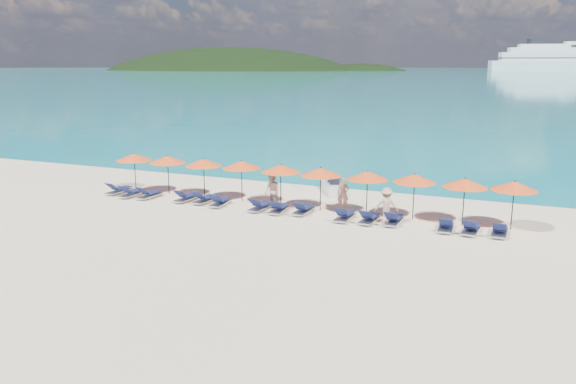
% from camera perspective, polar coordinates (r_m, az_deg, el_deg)
% --- Properties ---
extents(ground, '(1400.00, 1400.00, 0.00)m').
position_cam_1_polar(ground, '(25.05, -2.67, -4.09)').
color(ground, beige).
extents(sea, '(1600.00, 1300.00, 0.01)m').
position_cam_1_polar(sea, '(681.71, 22.43, 11.36)').
color(sea, '#1FA9B2').
rests_on(sea, ground).
extents(headland_main, '(374.00, 242.00, 126.50)m').
position_cam_1_polar(headland_main, '(643.25, -6.15, 8.81)').
color(headland_main, black).
rests_on(headland_main, ground).
extents(headland_small, '(162.00, 126.00, 85.50)m').
position_cam_1_polar(headland_small, '(604.78, 7.49, 8.80)').
color(headland_small, black).
rests_on(headland_small, ground).
extents(cruise_ship, '(133.70, 53.53, 36.93)m').
position_cam_1_polar(cruise_ship, '(623.39, 26.03, 11.86)').
color(cruise_ship, white).
rests_on(cruise_ship, ground).
extents(jetski, '(2.03, 2.61, 0.88)m').
position_cam_1_polar(jetski, '(32.65, 4.57, 0.57)').
color(jetski, silver).
rests_on(jetski, ground).
extents(beachgoer_a, '(0.71, 0.56, 1.69)m').
position_cam_1_polar(beachgoer_a, '(28.68, 5.61, -0.19)').
color(beachgoer_a, tan).
rests_on(beachgoer_a, ground).
extents(beachgoer_b, '(1.04, 0.91, 1.86)m').
position_cam_1_polar(beachgoer_b, '(28.72, -1.62, 0.06)').
color(beachgoer_b, tan).
rests_on(beachgoer_b, ground).
extents(beachgoer_c, '(1.20, 0.76, 1.72)m').
position_cam_1_polar(beachgoer_c, '(26.56, 9.97, -1.36)').
color(beachgoer_c, tan).
rests_on(beachgoer_c, ground).
extents(umbrella_0, '(2.10, 2.10, 2.28)m').
position_cam_1_polar(umbrella_0, '(33.82, -15.37, 3.43)').
color(umbrella_0, black).
rests_on(umbrella_0, ground).
extents(umbrella_1, '(2.10, 2.10, 2.28)m').
position_cam_1_polar(umbrella_1, '(32.54, -12.14, 3.25)').
color(umbrella_1, black).
rests_on(umbrella_1, ground).
extents(umbrella_2, '(2.10, 2.10, 2.28)m').
position_cam_1_polar(umbrella_2, '(31.23, -8.58, 2.99)').
color(umbrella_2, black).
rests_on(umbrella_2, ground).
extents(umbrella_3, '(2.10, 2.10, 2.28)m').
position_cam_1_polar(umbrella_3, '(30.26, -4.75, 2.78)').
color(umbrella_3, black).
rests_on(umbrella_3, ground).
extents(umbrella_4, '(2.10, 2.10, 2.28)m').
position_cam_1_polar(umbrella_4, '(29.10, -0.74, 2.42)').
color(umbrella_4, black).
rests_on(umbrella_4, ground).
extents(umbrella_5, '(2.10, 2.10, 2.28)m').
position_cam_1_polar(umbrella_5, '(28.22, 3.34, 2.06)').
color(umbrella_5, black).
rests_on(umbrella_5, ground).
extents(umbrella_6, '(2.10, 2.10, 2.28)m').
position_cam_1_polar(umbrella_6, '(27.53, 8.08, 1.68)').
color(umbrella_6, black).
rests_on(umbrella_6, ground).
extents(umbrella_7, '(2.10, 2.10, 2.28)m').
position_cam_1_polar(umbrella_7, '(27.22, 12.74, 1.36)').
color(umbrella_7, black).
rests_on(umbrella_7, ground).
extents(umbrella_8, '(2.10, 2.10, 2.28)m').
position_cam_1_polar(umbrella_8, '(26.79, 17.54, 0.89)').
color(umbrella_8, black).
rests_on(umbrella_8, ground).
extents(umbrella_9, '(2.10, 2.10, 2.28)m').
position_cam_1_polar(umbrella_9, '(26.86, 22.02, 0.57)').
color(umbrella_9, black).
rests_on(umbrella_9, ground).
extents(lounger_0, '(0.75, 1.74, 0.66)m').
position_cam_1_polar(lounger_0, '(33.71, -16.83, 0.22)').
color(lounger_0, silver).
rests_on(lounger_0, ground).
extents(lounger_1, '(0.71, 1.73, 0.66)m').
position_cam_1_polar(lounger_1, '(32.73, -15.62, -0.07)').
color(lounger_1, silver).
rests_on(lounger_1, ground).
extents(lounger_2, '(0.73, 1.74, 0.66)m').
position_cam_1_polar(lounger_2, '(32.11, -13.92, -0.22)').
color(lounger_2, silver).
rests_on(lounger_2, ground).
extents(lounger_3, '(0.76, 1.74, 0.66)m').
position_cam_1_polar(lounger_3, '(30.98, -10.30, -0.51)').
color(lounger_3, silver).
rests_on(lounger_3, ground).
extents(lounger_4, '(0.74, 1.74, 0.66)m').
position_cam_1_polar(lounger_4, '(30.45, -8.46, -0.68)').
color(lounger_4, silver).
rests_on(lounger_4, ground).
extents(lounger_5, '(0.76, 1.75, 0.66)m').
position_cam_1_polar(lounger_5, '(29.71, -6.92, -0.97)').
color(lounger_5, silver).
rests_on(lounger_5, ground).
extents(lounger_6, '(0.78, 1.75, 0.66)m').
position_cam_1_polar(lounger_6, '(28.62, -2.83, -1.43)').
color(lounger_6, silver).
rests_on(lounger_6, ground).
extents(lounger_7, '(0.74, 1.74, 0.66)m').
position_cam_1_polar(lounger_7, '(28.17, -0.95, -1.65)').
color(lounger_7, silver).
rests_on(lounger_7, ground).
extents(lounger_8, '(0.68, 1.72, 0.66)m').
position_cam_1_polar(lounger_8, '(27.95, 1.55, -1.77)').
color(lounger_8, silver).
rests_on(lounger_8, ground).
extents(lounger_9, '(0.69, 1.72, 0.66)m').
position_cam_1_polar(lounger_9, '(26.94, 5.77, -2.40)').
color(lounger_9, silver).
rests_on(lounger_9, ground).
extents(lounger_10, '(0.75, 1.74, 0.66)m').
position_cam_1_polar(lounger_10, '(26.66, 8.26, -2.63)').
color(lounger_10, silver).
rests_on(lounger_10, ground).
extents(lounger_11, '(0.67, 1.72, 0.66)m').
position_cam_1_polar(lounger_11, '(26.61, 10.67, -2.75)').
color(lounger_11, silver).
rests_on(lounger_11, ground).
extents(lounger_12, '(0.72, 1.73, 0.66)m').
position_cam_1_polar(lounger_12, '(26.15, 15.75, -3.30)').
color(lounger_12, silver).
rests_on(lounger_12, ground).
extents(lounger_13, '(0.75, 1.74, 0.66)m').
position_cam_1_polar(lounger_13, '(26.05, 18.11, -3.52)').
color(lounger_13, silver).
rests_on(lounger_13, ground).
extents(lounger_14, '(0.67, 1.72, 0.66)m').
position_cam_1_polar(lounger_14, '(26.13, 20.70, -3.68)').
color(lounger_14, silver).
rests_on(lounger_14, ground).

